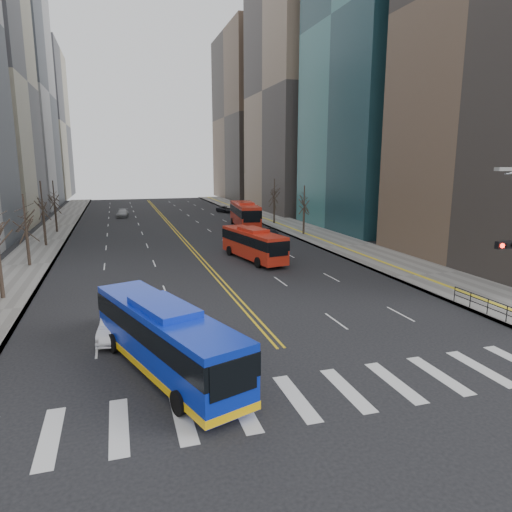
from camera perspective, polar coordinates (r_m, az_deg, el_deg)
ground at (r=20.39m, az=8.24°, el=-16.67°), size 220.00×220.00×0.00m
sidewalk_right at (r=66.90m, az=5.47°, el=3.38°), size 7.00×130.00×0.15m
sidewalk_left at (r=62.50m, az=-24.74°, el=1.78°), size 5.00×130.00×0.15m
crosswalk at (r=20.39m, az=8.24°, el=-16.66°), size 26.70×4.00×0.01m
centerline at (r=72.23m, az=-10.63°, el=3.79°), size 0.55×100.00×0.01m
office_towers at (r=86.23m, az=-12.28°, el=20.94°), size 83.00×134.00×58.00m
pedestrian_railing at (r=32.56m, az=27.00°, el=-5.36°), size 0.06×6.06×1.02m
street_trees at (r=50.93m, az=-16.25°, el=5.83°), size 35.20×47.20×7.60m
blue_bus at (r=21.71m, az=-11.32°, el=-9.84°), size 6.10×11.67×3.36m
red_bus_near at (r=45.39m, az=-0.35°, el=1.72°), size 4.13×10.37×3.24m
red_bus_far at (r=68.65m, az=-1.41°, el=5.38°), size 4.17×12.47×3.85m
car_white at (r=26.98m, az=-16.84°, el=-8.03°), size 2.34×4.92×1.56m
car_dark_mid at (r=57.69m, az=1.84°, el=2.76°), size 2.32×4.46×1.45m
car_silver at (r=85.31m, az=-16.36°, el=5.16°), size 2.38×4.85×1.36m
car_dark_far at (r=89.36m, az=-3.77°, el=5.84°), size 3.59×4.87×1.23m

